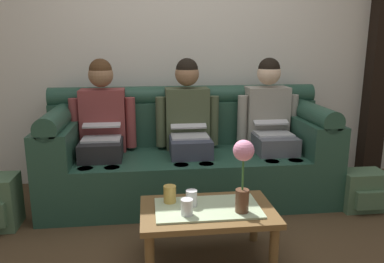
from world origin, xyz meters
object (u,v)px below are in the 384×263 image
at_px(coffee_table, 208,216).
at_px(cup_near_right, 191,198).
at_px(cup_near_left, 187,207).
at_px(person_middle, 188,124).
at_px(backpack_right, 362,191).
at_px(cup_far_center, 170,194).
at_px(person_right, 270,122).
at_px(flower_vase, 243,167).
at_px(person_left, 102,126).
at_px(couch, 188,156).

bearing_deg(coffee_table, cup_near_right, 159.38).
bearing_deg(coffee_table, cup_near_left, -147.24).
xyz_separation_m(person_middle, backpack_right, (1.39, -0.46, -0.50)).
bearing_deg(cup_far_center, cup_near_left, -65.59).
height_order(person_right, flower_vase, person_right).
bearing_deg(person_right, person_left, -179.99).
relative_size(coffee_table, cup_near_right, 8.31).
relative_size(couch, cup_near_left, 25.16).
distance_m(person_left, backpack_right, 2.23).
bearing_deg(cup_near_right, cup_far_center, 152.21).
height_order(person_left, coffee_table, person_left).
distance_m(couch, person_left, 0.79).
bearing_deg(flower_vase, cup_near_right, 156.86).
xyz_separation_m(couch, cup_near_left, (-0.14, -1.15, 0.04)).
height_order(cup_near_left, backpack_right, cup_near_left).
xyz_separation_m(cup_near_left, backpack_right, (1.53, 0.68, -0.25)).
bearing_deg(person_left, flower_vase, -50.97).
height_order(person_middle, flower_vase, person_middle).
height_order(person_left, backpack_right, person_left).
bearing_deg(cup_near_right, person_middle, 84.64).
relative_size(person_left, cup_near_left, 12.62).
relative_size(cup_near_right, cup_far_center, 0.91).
bearing_deg(couch, cup_far_center, -103.31).
distance_m(coffee_table, cup_near_right, 0.15).
relative_size(person_middle, flower_vase, 2.75).
relative_size(couch, person_left, 1.99).
bearing_deg(flower_vase, cup_far_center, 155.37).
distance_m(person_left, coffee_table, 1.34).
bearing_deg(cup_near_right, coffee_table, -20.62).
height_order(couch, person_middle, person_middle).
xyz_separation_m(person_middle, cup_near_left, (-0.14, -1.15, -0.25)).
bearing_deg(person_right, cup_near_right, -129.12).
bearing_deg(cup_near_right, cup_near_left, -108.75).
bearing_deg(cup_near_left, flower_vase, 0.25).
distance_m(person_middle, backpack_right, 1.55).
bearing_deg(person_middle, cup_far_center, -103.36).
height_order(coffee_table, flower_vase, flower_vase).
xyz_separation_m(person_middle, cup_near_right, (-0.10, -1.02, -0.25)).
bearing_deg(person_middle, cup_near_left, -96.88).
height_order(person_left, person_right, same).
relative_size(person_right, cup_far_center, 11.22).
bearing_deg(coffee_table, backpack_right, 23.09).
height_order(person_right, cup_far_center, person_right).
relative_size(person_left, cup_far_center, 11.22).
xyz_separation_m(person_right, cup_far_center, (-0.96, -0.95, -0.24)).
height_order(couch, cup_near_right, couch).
xyz_separation_m(person_left, coffee_table, (0.73, -1.06, -0.36)).
relative_size(person_left, person_right, 1.00).
bearing_deg(cup_near_right, person_left, 122.02).
distance_m(person_right, flower_vase, 1.27).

